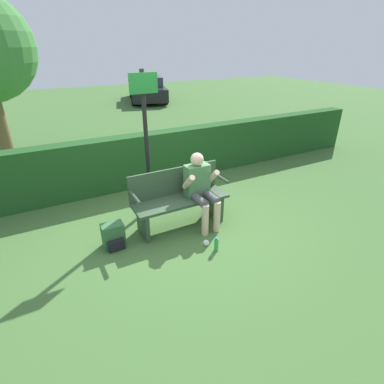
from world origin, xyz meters
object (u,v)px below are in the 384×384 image
at_px(backpack, 114,236).
at_px(parked_car, 147,89).
at_px(person_seated, 200,186).
at_px(park_bench, 179,198).
at_px(water_bottle, 216,244).
at_px(signpost, 146,133).

relative_size(backpack, parked_car, 0.08).
xyz_separation_m(person_seated, parked_car, (3.67, 12.17, -0.08)).
distance_m(person_seated, backpack, 1.55).
xyz_separation_m(park_bench, backpack, (-1.14, -0.11, -0.30)).
distance_m(backpack, parked_car, 13.19).
xyz_separation_m(water_bottle, parked_car, (3.85, 12.96, 0.49)).
relative_size(person_seated, signpost, 0.50).
bearing_deg(parked_car, signpost, 175.15).
relative_size(park_bench, backpack, 4.21).
relative_size(park_bench, parked_car, 0.35).
bearing_deg(person_seated, parked_car, 73.23).
bearing_deg(person_seated, water_bottle, -102.66).
xyz_separation_m(park_bench, parked_car, (3.99, 12.04, 0.12)).
relative_size(signpost, parked_car, 0.54).
distance_m(backpack, signpost, 1.75).
distance_m(park_bench, backpack, 1.18).
bearing_deg(person_seated, signpost, 123.24).
relative_size(person_seated, parked_car, 0.27).
bearing_deg(water_bottle, backpack, 147.48).
bearing_deg(signpost, parked_car, 69.54).
height_order(signpost, parked_car, signpost).
xyz_separation_m(person_seated, water_bottle, (-0.18, -0.79, -0.57)).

